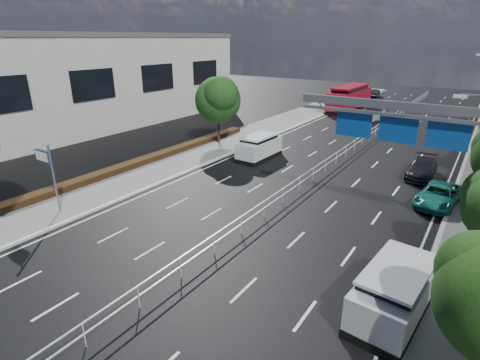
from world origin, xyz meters
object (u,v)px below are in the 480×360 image
Objects in this scene: toilet_sign at (47,166)px; near_car_silver at (369,116)px; overhead_gantry at (413,126)px; silver_minivan at (395,291)px; near_car_dark at (374,93)px; red_bus at (350,97)px; parked_car_dark at (422,168)px; parked_car_teal at (439,195)px; white_minivan at (259,147)px.

near_car_silver is at bearing 77.26° from toilet_sign.
overhead_gantry reaches higher than near_car_silver.
near_car_dark is at bearing 111.26° from silver_minivan.
toilet_sign is 43.96m from red_bus.
parked_car_dark is at bearing 103.23° from near_car_dark.
parked_car_teal is (10.90, -22.91, -0.08)m from near_car_silver.
white_minivan is at bearing 154.66° from overhead_gantry.
silver_minivan is at bearing -43.12° from white_minivan.
red_bus is 2.78× the size of near_car_dark.
overhead_gantry is at bearing 100.08° from near_car_dark.
overhead_gantry is 2.43× the size of near_car_dark.
toilet_sign is at bearing -92.97° from red_bus.
near_car_dark is (-1.69, 42.84, -0.31)m from white_minivan.
white_minivan is (4.72, 16.19, -1.94)m from toilet_sign.
white_minivan reaches higher than near_car_dark.
parked_car_teal is at bearing 68.58° from overhead_gantry.
parked_car_dark is at bearing 47.43° from toilet_sign.
toilet_sign is at bearing -136.72° from parked_car_teal.
overhead_gantry is 2.40× the size of near_car_silver.
white_minivan is 1.02× the size of parked_car_dark.
toilet_sign reaches higher than near_car_dark.
near_car_dark is at bearing 87.05° from toilet_sign.
parked_car_dark is at bearing 13.64° from white_minivan.
parked_car_dark is (-1.80, 4.97, 0.03)m from parked_car_teal.
toilet_sign reaches higher than near_car_silver.
toilet_sign is at bearing 80.48° from near_car_dark.
parked_car_teal is 5.29m from parked_car_dark.
white_minivan is at bearing 85.68° from near_car_dark.
white_minivan is at bearing 86.71° from near_car_silver.
red_bus is 28.51m from parked_car_dark.
near_car_silver is (-9.34, 26.89, -4.88)m from overhead_gantry.
near_car_silver is (8.35, 36.94, -2.22)m from toilet_sign.
near_car_dark is 47.84m from parked_car_teal.
parked_car_teal is (14.53, -2.17, -0.36)m from white_minivan.
near_car_silver is (4.90, -6.87, -1.09)m from red_bus.
overhead_gantry is 28.88m from near_car_silver.
near_car_silver is at bearing 96.94° from near_car_dark.
silver_minivan is (1.56, -8.05, -4.60)m from overhead_gantry.
near_car_silver is 20.12m from parked_car_dark.
red_bus is at bearing 125.15° from parked_car_teal.
white_minivan is at bearing 178.73° from parked_car_teal.
near_car_dark is (-0.42, 15.22, -1.12)m from red_bus.
silver_minivan is 1.10× the size of parked_car_teal.
red_bus is 2.74× the size of near_car_silver.
toilet_sign is 19.45m from silver_minivan.
red_bus is 8.51m from near_car_silver.
red_bus is (3.45, 43.81, -1.13)m from toilet_sign.
parked_car_teal is at bearing 122.07° from near_car_silver.
toilet_sign is at bearing -168.68° from silver_minivan.
red_bus is 2.53× the size of parked_car_teal.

